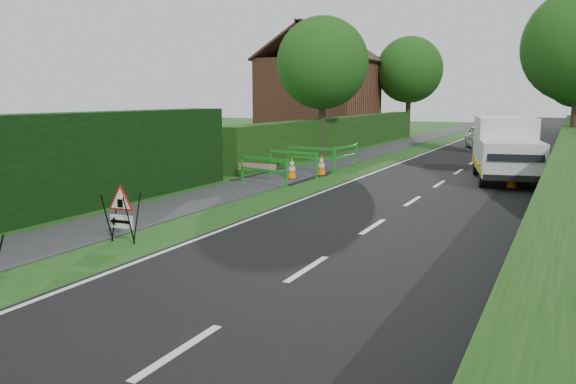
% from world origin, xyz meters
% --- Properties ---
extents(ground, '(120.00, 120.00, 0.00)m').
position_xyz_m(ground, '(0.00, 0.00, 0.00)').
color(ground, '#1A4814').
rests_on(ground, ground).
extents(road_surface, '(6.00, 90.00, 0.02)m').
position_xyz_m(road_surface, '(2.50, 35.00, 0.00)').
color(road_surface, black).
rests_on(road_surface, ground).
extents(footpath, '(2.00, 90.00, 0.02)m').
position_xyz_m(footpath, '(-3.00, 35.00, 0.01)').
color(footpath, '#2D2D30').
rests_on(footpath, ground).
extents(hedge_west_far, '(1.00, 24.00, 1.80)m').
position_xyz_m(hedge_west_far, '(-5.00, 22.00, 0.00)').
color(hedge_west_far, '#14380F').
rests_on(hedge_west_far, ground).
extents(hedge_east, '(1.20, 50.00, 1.50)m').
position_xyz_m(hedge_east, '(6.50, 16.00, 0.00)').
color(hedge_east, '#14380F').
rests_on(hedge_east, ground).
extents(house_west, '(7.50, 7.40, 7.88)m').
position_xyz_m(house_west, '(-10.00, 30.00, 2.90)').
color(house_west, brown).
rests_on(house_west, ground).
extents(tree_nw, '(4.40, 4.40, 6.70)m').
position_xyz_m(tree_nw, '(-4.60, 18.00, 4.48)').
color(tree_nw, '#2D2116').
rests_on(tree_nw, ground).
extents(tree_fw, '(4.80, 4.80, 7.24)m').
position_xyz_m(tree_fw, '(-4.60, 34.00, 4.83)').
color(tree_fw, '#2D2116').
rests_on(tree_fw, ground).
extents(triangle_sign, '(0.73, 0.73, 0.99)m').
position_xyz_m(triangle_sign, '(-1.57, 0.92, 0.69)').
color(triangle_sign, black).
rests_on(triangle_sign, ground).
extents(works_van, '(2.83, 5.07, 2.19)m').
position_xyz_m(works_van, '(4.33, 13.37, 1.16)').
color(works_van, silver).
rests_on(works_van, ground).
extents(traffic_cone_0, '(0.38, 0.38, 0.79)m').
position_xyz_m(traffic_cone_0, '(4.73, 11.76, 0.39)').
color(traffic_cone_0, black).
rests_on(traffic_cone_0, ground).
extents(traffic_cone_1, '(0.38, 0.38, 0.79)m').
position_xyz_m(traffic_cone_1, '(4.71, 13.16, 0.39)').
color(traffic_cone_1, black).
rests_on(traffic_cone_1, ground).
extents(traffic_cone_2, '(0.38, 0.38, 0.79)m').
position_xyz_m(traffic_cone_2, '(4.61, 15.95, 0.39)').
color(traffic_cone_2, black).
rests_on(traffic_cone_2, ground).
extents(traffic_cone_3, '(0.38, 0.38, 0.79)m').
position_xyz_m(traffic_cone_3, '(-2.46, 10.41, 0.39)').
color(traffic_cone_3, black).
rests_on(traffic_cone_3, ground).
extents(traffic_cone_4, '(0.38, 0.38, 0.79)m').
position_xyz_m(traffic_cone_4, '(-1.89, 11.72, 0.39)').
color(traffic_cone_4, black).
rests_on(traffic_cone_4, ground).
extents(ped_barrier_0, '(2.08, 0.86, 1.00)m').
position_xyz_m(ped_barrier_0, '(-2.51, 8.42, 0.63)').
color(ped_barrier_0, '#198C22').
rests_on(ped_barrier_0, ground).
extents(ped_barrier_1, '(2.09, 0.61, 1.00)m').
position_xyz_m(ped_barrier_1, '(-2.58, 10.71, 0.63)').
color(ped_barrier_1, '#198C22').
rests_on(ped_barrier_1, ground).
extents(ped_barrier_2, '(2.08, 0.48, 1.00)m').
position_xyz_m(ped_barrier_2, '(-2.70, 12.52, 0.63)').
color(ped_barrier_2, '#198C22').
rests_on(ped_barrier_2, ground).
extents(ped_barrier_3, '(0.52, 2.08, 1.00)m').
position_xyz_m(ped_barrier_3, '(-1.69, 13.71, 0.63)').
color(ped_barrier_3, '#198C22').
rests_on(ped_barrier_3, ground).
extents(redwhite_plank, '(1.50, 0.07, 0.25)m').
position_xyz_m(redwhite_plank, '(-3.50, 9.73, 0.00)').
color(redwhite_plank, red).
rests_on(redwhite_plank, ground).
extents(hatchback_car, '(2.79, 4.31, 1.36)m').
position_xyz_m(hatchback_car, '(1.94, 25.53, 0.68)').
color(hatchback_car, silver).
rests_on(hatchback_car, ground).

